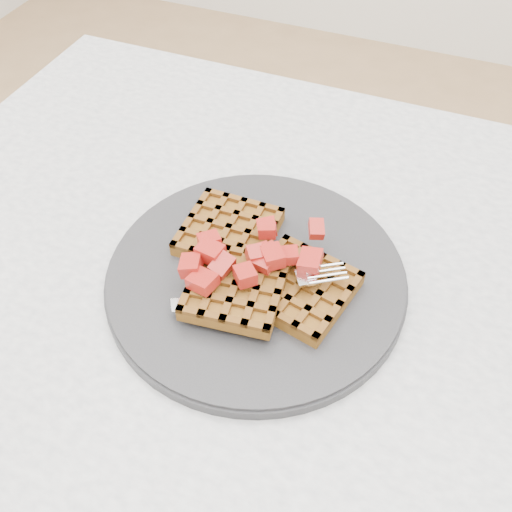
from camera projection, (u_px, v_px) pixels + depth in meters
name	position (u px, v px, depth m)	size (l,w,h in m)	color
table	(369.00, 395.00, 0.63)	(1.20, 0.80, 0.75)	silver
plate	(256.00, 277.00, 0.59)	(0.31, 0.31, 0.02)	#252528
waffles	(255.00, 267.00, 0.57)	(0.20, 0.17, 0.03)	brown
strawberry_pile	(256.00, 246.00, 0.55)	(0.15, 0.15, 0.02)	#890300
fork	(272.00, 295.00, 0.55)	(0.02, 0.18, 0.02)	silver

